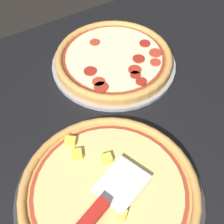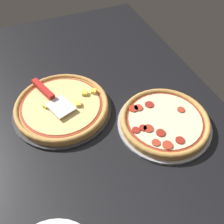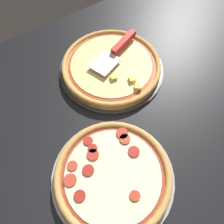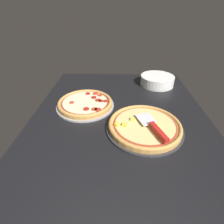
% 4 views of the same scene
% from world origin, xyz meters
% --- Properties ---
extents(ground_plane, '(1.47, 0.97, 0.04)m').
position_xyz_m(ground_plane, '(0.00, 0.00, -0.02)').
color(ground_plane, black).
extents(pizza_pan_front, '(0.38, 0.38, 0.01)m').
position_xyz_m(pizza_pan_front, '(-0.02, -0.12, 0.01)').
color(pizza_pan_front, '#2D2D30').
rests_on(pizza_pan_front, ground_plane).
extents(pizza_front, '(0.35, 0.35, 0.04)m').
position_xyz_m(pizza_front, '(-0.02, -0.12, 0.02)').
color(pizza_front, '#C68E47').
rests_on(pizza_front, pizza_pan_front).
extents(pizza_pan_back, '(0.34, 0.34, 0.01)m').
position_xyz_m(pizza_pan_back, '(0.19, 0.21, 0.01)').
color(pizza_pan_back, '#939399').
rests_on(pizza_pan_back, ground_plane).
extents(pizza_back, '(0.32, 0.32, 0.03)m').
position_xyz_m(pizza_back, '(0.19, 0.21, 0.02)').
color(pizza_back, '#C68E47').
rests_on(pizza_back, pizza_pan_back).
extents(serving_spatula, '(0.23, 0.13, 0.02)m').
position_xyz_m(serving_spatula, '(-0.08, -0.16, 0.05)').
color(serving_spatula, silver).
rests_on(serving_spatula, pizza_front).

